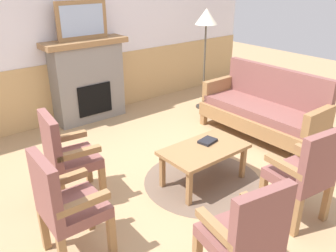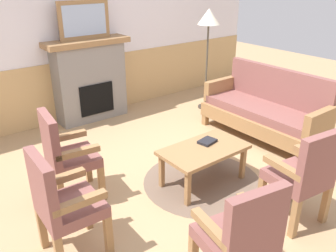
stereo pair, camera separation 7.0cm
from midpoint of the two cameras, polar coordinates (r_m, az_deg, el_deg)
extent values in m
plane|color=tan|center=(4.18, 2.58, -8.44)|extent=(14.00, 14.00, 0.00)
cube|color=white|center=(5.80, -15.03, 14.39)|extent=(7.20, 0.12, 2.70)
cube|color=tan|center=(5.93, -13.85, 5.99)|extent=(7.20, 0.02, 0.95)
cube|color=gray|center=(5.74, -13.16, 6.77)|extent=(1.10, 0.36, 1.20)
cube|color=black|center=(5.64, -12.07, 4.21)|extent=(0.56, 0.02, 0.48)
cube|color=olive|center=(5.59, -13.79, 13.03)|extent=(1.30, 0.44, 0.08)
cube|color=olive|center=(5.54, -14.12, 16.28)|extent=(0.80, 0.03, 0.56)
cube|color=#9EB2D1|center=(5.53, -14.03, 16.26)|extent=(0.68, 0.01, 0.44)
cube|color=olive|center=(5.58, 5.45, 1.10)|extent=(0.08, 0.08, 0.16)
cube|color=olive|center=(4.66, 20.04, -5.21)|extent=(0.08, 0.08, 0.16)
cube|color=olive|center=(5.98, 9.58, 2.50)|extent=(0.08, 0.08, 0.16)
cube|color=olive|center=(5.14, 23.60, -3.00)|extent=(0.08, 0.08, 0.16)
cube|color=olive|center=(5.22, 14.34, 0.91)|extent=(0.70, 1.80, 0.20)
cube|color=brown|center=(5.16, 14.52, 2.55)|extent=(0.60, 1.70, 0.12)
cube|color=brown|center=(5.29, 16.85, 6.39)|extent=(0.10, 1.70, 0.50)
cube|color=olive|center=(5.63, 7.76, 6.10)|extent=(0.60, 0.10, 0.30)
cube|color=olive|center=(4.71, 22.84, 0.75)|extent=(0.60, 0.10, 0.30)
cube|color=olive|center=(3.64, 2.89, -10.06)|extent=(0.05, 0.05, 0.40)
cube|color=olive|center=(4.17, 11.56, -5.79)|extent=(0.05, 0.05, 0.40)
cube|color=olive|center=(3.93, -1.43, -7.28)|extent=(0.05, 0.05, 0.40)
cube|color=olive|center=(4.42, 7.21, -3.66)|extent=(0.05, 0.05, 0.40)
cube|color=olive|center=(3.92, 5.39, -3.78)|extent=(0.96, 0.56, 0.04)
cylinder|color=brown|center=(4.13, 5.17, -8.91)|extent=(1.36, 1.36, 0.01)
cube|color=black|center=(4.03, 5.93, -2.43)|extent=(0.22, 0.18, 0.03)
cube|color=olive|center=(4.12, -13.24, -6.38)|extent=(0.07, 0.07, 0.40)
cube|color=olive|center=(3.78, -11.05, -9.18)|extent=(0.07, 0.07, 0.40)
cube|color=olive|center=(4.03, -18.88, -7.81)|extent=(0.07, 0.07, 0.40)
cube|color=olive|center=(3.68, -17.22, -10.85)|extent=(0.07, 0.07, 0.40)
cube|color=brown|center=(3.77, -15.51, -5.28)|extent=(0.54, 0.54, 0.10)
cube|color=brown|center=(3.60, -19.02, -1.99)|extent=(0.14, 0.49, 0.48)
cube|color=olive|center=(3.87, -16.70, -1.79)|extent=(0.45, 0.12, 0.06)
cube|color=olive|center=(3.52, -14.79, -4.28)|extent=(0.45, 0.12, 0.06)
cube|color=olive|center=(3.43, -13.20, -13.23)|extent=(0.06, 0.06, 0.40)
cube|color=olive|center=(3.13, -9.78, -17.13)|extent=(0.06, 0.06, 0.40)
cube|color=olive|center=(3.33, -19.97, -15.47)|extent=(0.06, 0.06, 0.40)
cube|color=brown|center=(3.07, -15.56, -12.75)|extent=(0.50, 0.50, 0.10)
cube|color=brown|center=(2.86, -19.93, -9.28)|extent=(0.10, 0.48, 0.48)
cube|color=olive|center=(3.13, -17.38, -8.34)|extent=(0.44, 0.08, 0.06)
cube|color=olive|center=(2.81, -14.29, -12.07)|extent=(0.44, 0.08, 0.06)
cube|color=olive|center=(3.67, 14.49, -10.62)|extent=(0.07, 0.07, 0.40)
cube|color=olive|center=(3.95, 18.85, -8.56)|extent=(0.07, 0.07, 0.40)
cube|color=olive|center=(3.46, 19.51, -13.75)|extent=(0.07, 0.07, 0.40)
cube|color=olive|center=(3.75, 23.74, -11.27)|extent=(0.07, 0.07, 0.40)
cube|color=brown|center=(3.57, 19.70, -7.67)|extent=(0.54, 0.54, 0.10)
cube|color=brown|center=(3.33, 22.99, -4.84)|extent=(0.49, 0.14, 0.48)
cube|color=olive|center=(3.34, 17.83, -6.26)|extent=(0.13, 0.45, 0.06)
cube|color=olive|center=(3.64, 22.15, -4.38)|extent=(0.13, 0.45, 0.06)
cube|color=olive|center=(3.12, 10.85, -17.31)|extent=(0.07, 0.07, 0.40)
cube|color=brown|center=(2.73, 10.56, -17.38)|extent=(0.56, 0.56, 0.10)
cube|color=brown|center=(2.44, 14.09, -14.80)|extent=(0.49, 0.17, 0.48)
cube|color=olive|center=(2.52, 7.07, -16.14)|extent=(0.15, 0.45, 0.06)
cube|color=olive|center=(2.74, 14.27, -13.11)|extent=(0.15, 0.45, 0.06)
cylinder|color=#332D28|center=(6.29, 5.31, 3.19)|extent=(0.24, 0.24, 0.03)
cylinder|color=#4C473D|center=(6.08, 5.56, 9.50)|extent=(0.03, 0.03, 1.40)
cone|color=silver|center=(5.92, 5.89, 17.25)|extent=(0.36, 0.36, 0.25)
camera|label=1|loc=(0.04, -90.48, -0.22)|focal=37.65mm
camera|label=2|loc=(0.04, 89.52, 0.22)|focal=37.65mm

